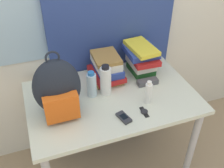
{
  "coord_description": "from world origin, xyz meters",
  "views": [
    {
      "loc": [
        -0.46,
        -0.93,
        1.9
      ],
      "look_at": [
        0.0,
        0.36,
        0.87
      ],
      "focal_mm": 42.0,
      "sensor_mm": 36.0,
      "label": 1
    }
  ],
  "objects_px": {
    "sunglasses_case": "(148,82)",
    "wristwatch": "(144,112)",
    "water_bottle": "(92,85)",
    "sunscreen_bottle": "(148,93)",
    "cell_phone": "(124,117)",
    "backpack": "(58,89)",
    "book_stack_left": "(106,68)",
    "sports_bottle": "(106,81)",
    "book_stack_center": "(141,58)"
  },
  "relations": [
    {
      "from": "water_bottle",
      "to": "sunscreen_bottle",
      "type": "relative_size",
      "value": 1.14
    },
    {
      "from": "cell_phone",
      "to": "sunglasses_case",
      "type": "distance_m",
      "value": 0.4
    },
    {
      "from": "backpack",
      "to": "water_bottle",
      "type": "height_order",
      "value": "backpack"
    },
    {
      "from": "sunglasses_case",
      "to": "wristwatch",
      "type": "distance_m",
      "value": 0.3
    },
    {
      "from": "sunglasses_case",
      "to": "backpack",
      "type": "bearing_deg",
      "value": -172.69
    },
    {
      "from": "sports_bottle",
      "to": "cell_phone",
      "type": "bearing_deg",
      "value": -84.91
    },
    {
      "from": "book_stack_left",
      "to": "sunglasses_case",
      "type": "distance_m",
      "value": 0.31
    },
    {
      "from": "water_bottle",
      "to": "wristwatch",
      "type": "distance_m",
      "value": 0.39
    },
    {
      "from": "book_stack_left",
      "to": "water_bottle",
      "type": "relative_size",
      "value": 1.54
    },
    {
      "from": "backpack",
      "to": "book_stack_center",
      "type": "distance_m",
      "value": 0.71
    },
    {
      "from": "cell_phone",
      "to": "wristwatch",
      "type": "bearing_deg",
      "value": 2.85
    },
    {
      "from": "water_bottle",
      "to": "cell_phone",
      "type": "distance_m",
      "value": 0.32
    },
    {
      "from": "book_stack_center",
      "to": "wristwatch",
      "type": "bearing_deg",
      "value": -111.5
    },
    {
      "from": "water_bottle",
      "to": "sunscreen_bottle",
      "type": "distance_m",
      "value": 0.37
    },
    {
      "from": "sports_bottle",
      "to": "wristwatch",
      "type": "xyz_separation_m",
      "value": [
        0.17,
        -0.26,
        -0.1
      ]
    },
    {
      "from": "backpack",
      "to": "book_stack_left",
      "type": "relative_size",
      "value": 1.49
    },
    {
      "from": "book_stack_center",
      "to": "sunscreen_bottle",
      "type": "height_order",
      "value": "book_stack_center"
    },
    {
      "from": "sunscreen_bottle",
      "to": "cell_phone",
      "type": "bearing_deg",
      "value": -155.99
    },
    {
      "from": "sports_bottle",
      "to": "sunscreen_bottle",
      "type": "height_order",
      "value": "sports_bottle"
    },
    {
      "from": "book_stack_center",
      "to": "water_bottle",
      "type": "bearing_deg",
      "value": -160.17
    },
    {
      "from": "wristwatch",
      "to": "book_stack_left",
      "type": "bearing_deg",
      "value": 103.56
    },
    {
      "from": "book_stack_center",
      "to": "sunscreen_bottle",
      "type": "xyz_separation_m",
      "value": [
        -0.11,
        -0.35,
        -0.04
      ]
    },
    {
      "from": "sunglasses_case",
      "to": "wristwatch",
      "type": "bearing_deg",
      "value": -119.62
    },
    {
      "from": "cell_phone",
      "to": "wristwatch",
      "type": "height_order",
      "value": "cell_phone"
    },
    {
      "from": "book_stack_left",
      "to": "water_bottle",
      "type": "distance_m",
      "value": 0.22
    },
    {
      "from": "book_stack_center",
      "to": "sports_bottle",
      "type": "xyz_separation_m",
      "value": [
        -0.33,
        -0.16,
        -0.02
      ]
    },
    {
      "from": "backpack",
      "to": "sunscreen_bottle",
      "type": "bearing_deg",
      "value": -9.93
    },
    {
      "from": "sports_bottle",
      "to": "sunglasses_case",
      "type": "relative_size",
      "value": 1.47
    },
    {
      "from": "book_stack_center",
      "to": "water_bottle",
      "type": "xyz_separation_m",
      "value": [
        -0.43,
        -0.15,
        -0.03
      ]
    },
    {
      "from": "backpack",
      "to": "book_stack_left",
      "type": "distance_m",
      "value": 0.47
    },
    {
      "from": "book_stack_left",
      "to": "sunglasses_case",
      "type": "xyz_separation_m",
      "value": [
        0.25,
        -0.17,
        -0.07
      ]
    },
    {
      "from": "book_stack_center",
      "to": "water_bottle",
      "type": "distance_m",
      "value": 0.46
    },
    {
      "from": "water_bottle",
      "to": "wristwatch",
      "type": "bearing_deg",
      "value": -46.65
    },
    {
      "from": "backpack",
      "to": "sunscreen_bottle",
      "type": "relative_size",
      "value": 2.6
    },
    {
      "from": "book_stack_center",
      "to": "backpack",
      "type": "bearing_deg",
      "value": -159.32
    },
    {
      "from": "book_stack_left",
      "to": "book_stack_center",
      "type": "xyz_separation_m",
      "value": [
        0.27,
        -0.0,
        0.03
      ]
    },
    {
      "from": "backpack",
      "to": "wristwatch",
      "type": "distance_m",
      "value": 0.55
    },
    {
      "from": "sunscreen_bottle",
      "to": "sports_bottle",
      "type": "bearing_deg",
      "value": 141.44
    },
    {
      "from": "backpack",
      "to": "book_stack_center",
      "type": "xyz_separation_m",
      "value": [
        0.66,
        0.25,
        -0.06
      ]
    },
    {
      "from": "cell_phone",
      "to": "sunglasses_case",
      "type": "xyz_separation_m",
      "value": [
        0.29,
        0.27,
        0.01
      ]
    },
    {
      "from": "sunglasses_case",
      "to": "wristwatch",
      "type": "height_order",
      "value": "sunglasses_case"
    },
    {
      "from": "backpack",
      "to": "sports_bottle",
      "type": "relative_size",
      "value": 1.94
    },
    {
      "from": "sports_bottle",
      "to": "book_stack_center",
      "type": "bearing_deg",
      "value": 26.23
    },
    {
      "from": "sports_bottle",
      "to": "sunglasses_case",
      "type": "bearing_deg",
      "value": -0.43
    },
    {
      "from": "sunglasses_case",
      "to": "book_stack_left",
      "type": "bearing_deg",
      "value": 146.51
    },
    {
      "from": "water_bottle",
      "to": "cell_phone",
      "type": "height_order",
      "value": "water_bottle"
    },
    {
      "from": "book_stack_left",
      "to": "sunscreen_bottle",
      "type": "height_order",
      "value": "book_stack_left"
    },
    {
      "from": "sports_bottle",
      "to": "sunscreen_bottle",
      "type": "relative_size",
      "value": 1.34
    },
    {
      "from": "book_stack_left",
      "to": "book_stack_center",
      "type": "height_order",
      "value": "book_stack_center"
    },
    {
      "from": "water_bottle",
      "to": "cell_phone",
      "type": "bearing_deg",
      "value": -67.21
    }
  ]
}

